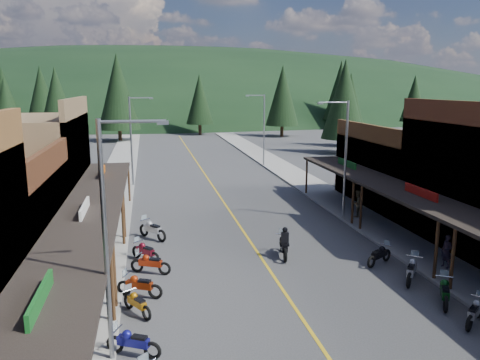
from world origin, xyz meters
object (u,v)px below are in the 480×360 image
streetlight_0 (110,232)px  pine_9 (350,103)px  pine_1 (42,95)px  bike_east_7 (412,269)px  streetlight_1 (133,137)px  pine_10 (57,101)px  bike_west_6 (137,302)px  bike_east_5 (475,311)px  pine_4 (283,95)px  pine_5 (341,90)px  rider_on_bike (284,244)px  streetlight_2 (344,155)px  pine_6 (414,98)px  pine_11 (344,99)px  pine_3 (200,99)px  shop_west_3 (21,172)px  bike_west_9 (145,251)px  bike_east_8 (379,254)px  pine_8 (7,111)px  pedestrian_east_a (447,251)px  pedestrian_east_b (357,203)px  bike_west_5 (133,341)px  bike_west_10 (152,228)px  bike_west_8 (150,262)px  shop_east_3 (409,172)px  bike_east_6 (445,291)px  pine_7 (3,95)px  streetlight_3 (263,127)px  pine_2 (118,92)px

streetlight_0 → pine_9: 59.69m
pine_1 → bike_east_7: (30.10, -72.09, -6.61)m
streetlight_1 → pine_10: size_ratio=0.69×
bike_west_6 → bike_east_5: bearing=-47.7°
pine_4 → bike_east_5: (-11.71, -66.16, -6.68)m
pine_5 → rider_on_bike: bearing=-115.2°
streetlight_2 → pine_4: bearing=78.0°
pine_1 → pine_5: bearing=2.0°
pine_4 → pine_9: 16.18m
bike_east_5 → bike_east_7: bike_east_7 is taller
pine_6 → pine_11: (-26.00, -26.00, 0.70)m
pine_3 → pine_11: 32.26m
streetlight_0 → bike_east_5: size_ratio=4.09×
pine_4 → bike_east_5: bearing=-100.0°
streetlight_1 → pine_4: bearing=56.7°
shop_west_3 → pine_10: bearing=96.2°
bike_east_7 → bike_west_9: bearing=-163.7°
streetlight_2 → bike_east_8: streetlight_2 is taller
bike_east_5 → streetlight_0: bearing=-128.6°
pine_3 → pine_8: 36.77m
streetlight_0 → pine_4: bearing=69.3°
pine_1 → pine_11: 54.41m
bike_east_5 → pedestrian_east_a: 5.50m
streetlight_1 → pedestrian_east_b: (15.13, -13.80, -3.37)m
bike_west_5 → bike_west_10: (0.82, 12.35, 0.09)m
pine_6 → bike_west_8: pine_6 is taller
streetlight_1 → bike_east_7: (13.05, -24.09, -3.83)m
shop_west_3 → streetlight_2: shop_west_3 is taller
bike_east_5 → shop_east_3: bearing=118.9°
pine_1 → bike_east_6: size_ratio=5.88×
bike_east_7 → rider_on_bike: 6.50m
bike_west_6 → bike_west_8: (0.57, 4.10, 0.05)m
pine_7 → pine_9: 64.01m
streetlight_2 → bike_west_10: streetlight_2 is taller
bike_east_7 → pedestrian_east_b: pedestrian_east_b is taller
pine_6 → bike_west_9: 80.38m
pine_11 → bike_west_9: pine_11 is taller
bike_west_5 → bike_east_7: bearing=-46.4°
shop_east_3 → bike_east_7: 15.54m
bike_east_8 → pine_1: bearing=172.7°
pine_4 → pine_5: pine_5 is taller
pine_3 → pine_1: bearing=171.9°
pine_1 → pine_6: bearing=-4.9°
streetlight_3 → pine_1: 50.65m
streetlight_2 → pine_8: 43.18m
pine_4 → pine_8: (-40.00, -20.00, -1.26)m
pine_9 → streetlight_0: bearing=-121.3°
shop_east_3 → bike_east_8: bearing=-126.0°
shop_west_3 → pine_2: (3.78, 46.70, 4.47)m
bike_west_10 → shop_east_3: bearing=-24.2°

